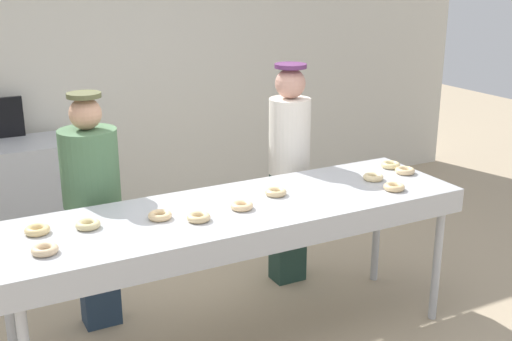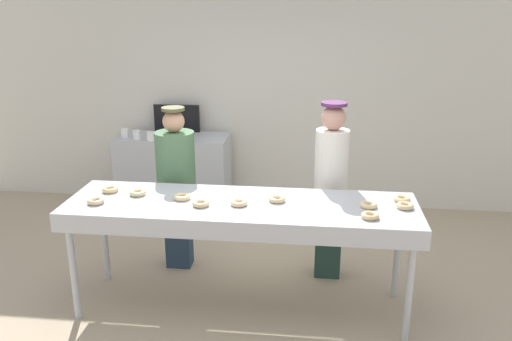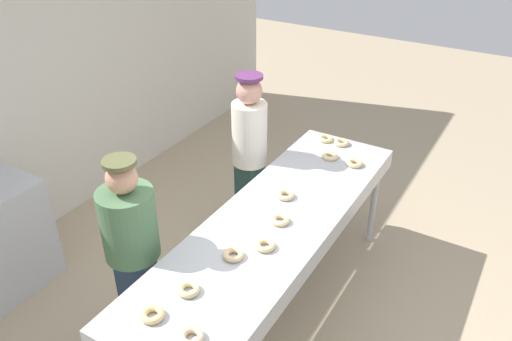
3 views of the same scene
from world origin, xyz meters
TOP-DOWN VIEW (x-y plane):
  - ground_plane at (0.00, 0.00)m, footprint 16.00×16.00m
  - back_wall at (0.00, 2.60)m, footprint 8.00×0.12m
  - fryer_conveyor at (0.00, 0.00)m, footprint 2.87×0.82m
  - plain_donut_0 at (1.02, -0.21)m, footprint 0.19×0.19m
  - plain_donut_1 at (0.29, 0.06)m, footprint 0.14×0.14m
  - plain_donut_2 at (-0.89, 0.08)m, footprint 0.16×0.16m
  - plain_donut_3 at (-0.01, -0.06)m, footprint 0.19×0.19m
  - plain_donut_4 at (1.03, 0.02)m, footprint 0.18×0.18m
  - plain_donut_5 at (-1.16, 0.13)m, footprint 0.18×0.18m
  - plain_donut_6 at (-0.49, 0.02)m, footprint 0.18×0.18m
  - plain_donut_7 at (-1.17, -0.15)m, footprint 0.16×0.16m
  - plain_donut_8 at (1.31, 0.03)m, footprint 0.19×0.19m
  - plain_donut_9 at (-0.31, -0.11)m, footprint 0.18×0.18m
  - plain_donut_10 at (1.31, 0.18)m, footprint 0.16×0.16m
  - worker_baker at (-0.72, 0.69)m, footprint 0.37×0.37m
  - worker_assistant at (0.74, 0.66)m, footprint 0.30×0.30m
  - prep_counter at (-1.15, 2.15)m, footprint 1.36×0.59m
  - paper_cup_0 at (-1.54, 1.97)m, footprint 0.09×0.09m
  - paper_cup_1 at (-1.21, 2.26)m, footprint 0.09×0.09m
  - paper_cup_2 at (-1.35, 1.92)m, footprint 0.09×0.09m
  - paper_cup_3 at (-1.71, 2.02)m, footprint 0.09×0.09m
  - menu_display at (-1.15, 2.39)m, footprint 0.58×0.04m

SIDE VIEW (x-z plane):
  - ground_plane at x=0.00m, z-range 0.00..0.00m
  - prep_counter at x=-1.15m, z-range 0.00..0.96m
  - fryer_conveyor at x=0.00m, z-range 0.40..1.36m
  - worker_baker at x=-0.72m, z-range 0.13..1.73m
  - worker_assistant at x=0.74m, z-range 0.10..1.78m
  - plain_donut_0 at x=1.02m, z-range 0.96..1.00m
  - plain_donut_1 at x=0.29m, z-range 0.96..1.00m
  - plain_donut_2 at x=-0.89m, z-range 0.96..1.00m
  - plain_donut_3 at x=-0.01m, z-range 0.96..1.00m
  - plain_donut_4 at x=1.03m, z-range 0.96..1.00m
  - plain_donut_5 at x=-1.16m, z-range 0.96..1.00m
  - plain_donut_6 at x=-0.49m, z-range 0.96..1.00m
  - plain_donut_7 at x=-1.17m, z-range 0.96..1.00m
  - plain_donut_8 at x=1.31m, z-range 0.96..1.00m
  - plain_donut_9 at x=-0.31m, z-range 0.96..1.00m
  - plain_donut_10 at x=1.31m, z-range 0.96..1.00m
  - paper_cup_0 at x=-1.54m, z-range 0.96..1.06m
  - paper_cup_1 at x=-1.21m, z-range 0.96..1.06m
  - paper_cup_2 at x=-1.35m, z-range 0.96..1.06m
  - paper_cup_3 at x=-1.71m, z-range 0.96..1.06m
  - menu_display at x=-1.15m, z-range 0.96..1.30m
  - back_wall at x=0.00m, z-range 0.00..2.93m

